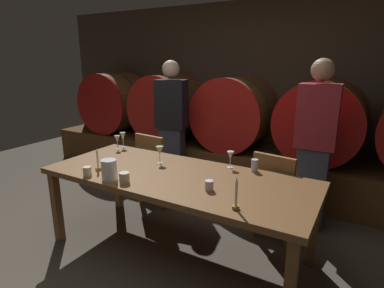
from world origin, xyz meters
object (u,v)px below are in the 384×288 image
object	(u,v)px
dining_table	(177,182)
wine_glass_center_right	(160,151)
candle_right	(236,200)
candle_left	(98,164)
wine_glass_far_right	(230,156)
chair_right	(277,192)
guest_left	(172,125)
wine_barrel_right	(321,121)
wine_glass_far_left	(123,137)
guest_right	(315,145)
pitcher	(109,170)
chair_left	(156,166)
wine_barrel_left	(168,107)
cup_center_left	(124,178)
wine_barrel_center	(234,113)
wine_glass_center_left	(117,140)
wine_barrel_far_left	(116,102)
cup_center_right	(209,185)
cup_far_right	(255,165)
cup_far_left	(87,171)

from	to	relation	value
dining_table	wine_glass_center_right	bearing A→B (deg)	149.38
candle_right	wine_glass_center_right	distance (m)	1.12
candle_left	wine_glass_far_right	xyz separation A→B (m)	(1.00, 0.65, 0.05)
chair_right	guest_left	world-z (taller)	guest_left
wine_barrel_right	wine_glass_far_left	size ratio (longest dim) A/B	5.76
guest_right	pitcher	distance (m)	1.99
guest_right	chair_left	bearing A→B (deg)	10.98
wine_glass_far_left	wine_glass_center_right	size ratio (longest dim) A/B	1.03
wine_barrel_left	guest_left	size ratio (longest dim) A/B	0.58
wine_glass_center_right	cup_center_left	xyz separation A→B (m)	(0.04, -0.54, -0.08)
wine_barrel_center	chair_left	size ratio (longest dim) A/B	1.12
pitcher	wine_glass_center_left	distance (m)	0.91
wine_barrel_far_left	wine_glass_far_right	world-z (taller)	wine_barrel_far_left
wine_barrel_center	candle_right	distance (m)	2.35
wine_barrel_far_left	candle_right	distance (m)	3.75
cup_center_right	wine_glass_center_right	bearing A→B (deg)	154.28
wine_glass_far_left	wine_barrel_center	bearing A→B (deg)	61.63
wine_glass_center_left	wine_glass_far_right	bearing A→B (deg)	2.89
chair_right	cup_far_right	distance (m)	0.44
chair_right	wine_glass_center_left	distance (m)	1.75
cup_far_left	wine_glass_center_right	bearing A→B (deg)	59.49
wine_barrel_far_left	dining_table	distance (m)	3.01
cup_far_left	chair_right	bearing A→B (deg)	38.62
wine_glass_far_left	cup_far_left	size ratio (longest dim) A/B	2.16
wine_barrel_right	candle_left	distance (m)	2.60
wine_barrel_right	cup_far_left	bearing A→B (deg)	-124.53
wine_barrel_right	guest_right	world-z (taller)	guest_right
wine_glass_far_right	cup_far_right	size ratio (longest dim) A/B	1.42
guest_right	wine_barrel_center	bearing A→B (deg)	-33.45
candle_right	wine_glass_center_left	world-z (taller)	candle_right
wine_barrel_center	wine_glass_far_left	size ratio (longest dim) A/B	5.76
wine_barrel_center	wine_glass_far_right	distance (m)	1.53
pitcher	chair_left	bearing A→B (deg)	107.28
chair_left	guest_right	xyz separation A→B (m)	(1.69, 0.37, 0.40)
wine_barrel_right	guest_right	bearing A→B (deg)	-85.28
wine_barrel_far_left	wine_barrel_left	xyz separation A→B (m)	(1.07, 0.00, 0.00)
cup_far_left	cup_far_right	xyz separation A→B (m)	(1.20, 0.82, 0.02)
guest_left	cup_far_right	world-z (taller)	guest_left
wine_glass_far_right	candle_left	bearing A→B (deg)	-146.78
dining_table	candle_left	distance (m)	0.73
cup_far_left	cup_center_right	distance (m)	1.07
dining_table	guest_left	world-z (taller)	guest_left
wine_barrel_right	cup_far_right	world-z (taller)	wine_barrel_right
wine_glass_center_right	candle_left	bearing A→B (deg)	-129.87
cup_center_right	wine_glass_far_right	bearing A→B (deg)	96.79
guest_right	cup_far_left	bearing A→B (deg)	41.71
cup_far_left	wine_glass_far_left	bearing A→B (deg)	112.15
wine_glass_far_left	cup_center_right	bearing A→B (deg)	-22.90
chair_left	cup_center_left	xyz separation A→B (m)	(0.49, -1.08, 0.31)
wine_barrel_far_left	cup_center_left	xyz separation A→B (m)	(2.11, -2.18, -0.21)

